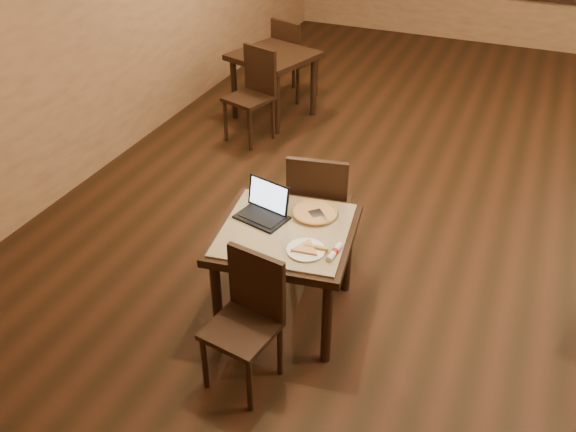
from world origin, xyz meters
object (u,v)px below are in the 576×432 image
at_px(other_table_b, 274,64).
at_px(tiled_table, 285,241).
at_px(chair_main_near, 248,313).
at_px(pizza_pan, 315,214).
at_px(chair_main_far, 319,206).
at_px(other_table_b_chair_near, 254,89).
at_px(laptop, 265,207).
at_px(other_table_b_chair_far, 291,55).

bearing_deg(other_table_b, tiled_table, -47.66).
xyz_separation_m(chair_main_near, pizza_pan, (0.11, 0.86, 0.24)).
distance_m(chair_main_far, other_table_b_chair_near, 2.45).
bearing_deg(tiled_table, pizza_pan, 55.26).
relative_size(laptop, other_table_b_chair_near, 0.38).
xyz_separation_m(tiled_table, other_table_b_chair_near, (-1.47, 2.56, -0.09)).
relative_size(chair_main_far, other_table_b, 1.00).
bearing_deg(other_table_b_chair_far, chair_main_far, 133.08).
relative_size(chair_main_near, chair_main_far, 0.89).
xyz_separation_m(chair_main_near, other_table_b_chair_far, (-1.53, 4.37, 0.05)).
bearing_deg(pizza_pan, chair_main_far, 105.60).
height_order(laptop, other_table_b, laptop).
relative_size(chair_main_near, other_table_b_chair_near, 0.92).
xyz_separation_m(pizza_pan, other_table_b_chair_near, (-1.59, 2.32, -0.19)).
relative_size(tiled_table, other_table_b_chair_near, 1.03).
xyz_separation_m(laptop, other_table_b, (-1.29, 3.05, -0.17)).
relative_size(laptop, other_table_b, 0.37).
bearing_deg(chair_main_near, pizza_pan, 91.86).
bearing_deg(laptop, chair_main_near, -60.27).
xyz_separation_m(laptop, pizza_pan, (0.32, 0.14, -0.06)).
bearing_deg(tiled_table, other_table_b, 107.17).
bearing_deg(other_table_b_chair_far, tiled_table, 129.07).
height_order(laptop, pizza_pan, laptop).
relative_size(chair_main_near, laptop, 2.42).
distance_m(chair_main_near, pizza_pan, 0.90).
bearing_deg(laptop, other_table_b, 126.34).
bearing_deg(other_table_b, other_table_b_chair_near, -70.51).
bearing_deg(tiled_table, laptop, 144.31).
height_order(pizza_pan, other_table_b_chair_near, other_table_b_chair_near).
height_order(chair_main_near, laptop, laptop).
bearing_deg(tiled_table, other_table_b_chair_far, 103.90).
height_order(tiled_table, other_table_b_chair_near, other_table_b_chair_near).
distance_m(chair_main_far, pizza_pan, 0.42).
bearing_deg(other_table_b_chair_near, pizza_pan, -38.60).
bearing_deg(chair_main_near, laptop, 115.37).
relative_size(other_table_b, other_table_b_chair_near, 1.03).
height_order(chair_main_near, other_table_b_chair_near, other_table_b_chair_near).
bearing_deg(tiled_table, chair_main_near, -97.00).
relative_size(pizza_pan, other_table_b_chair_far, 0.34).
height_order(pizza_pan, other_table_b, other_table_b).
height_order(other_table_b, other_table_b_chair_near, other_table_b_chair_near).
xyz_separation_m(chair_main_near, laptop, (-0.21, 0.72, 0.30)).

